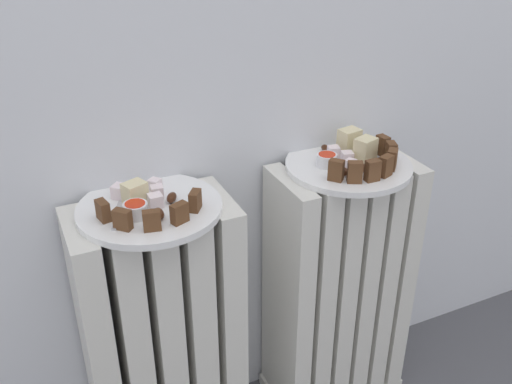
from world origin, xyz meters
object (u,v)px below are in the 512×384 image
(plate_left, at_px, (150,208))
(plate_right, at_px, (348,166))
(radiator_left, at_px, (163,344))
(fork, at_px, (120,213))
(radiator_right, at_px, (338,291))
(jam_bowl_right, at_px, (327,159))
(jam_bowl_left, at_px, (136,209))

(plate_left, bearing_deg, plate_right, 0.00)
(radiator_left, xyz_separation_m, fork, (-0.05, -0.01, 0.32))
(radiator_left, height_order, fork, fork)
(radiator_right, height_order, jam_bowl_right, jam_bowl_right)
(radiator_right, bearing_deg, fork, -179.13)
(plate_right, bearing_deg, fork, -179.13)
(plate_left, height_order, fork, fork)
(radiator_left, distance_m, jam_bowl_right, 0.49)
(radiator_right, bearing_deg, plate_right, 0.00)
(radiator_left, xyz_separation_m, radiator_right, (0.41, 0.00, 0.00))
(plate_left, height_order, jam_bowl_left, jam_bowl_left)
(plate_right, xyz_separation_m, jam_bowl_left, (-0.44, -0.03, 0.02))
(plate_left, relative_size, plate_right, 1.00)
(radiator_left, distance_m, plate_right, 0.51)
(plate_right, distance_m, jam_bowl_right, 0.05)
(plate_left, height_order, plate_right, same)
(jam_bowl_left, relative_size, fork, 0.44)
(radiator_right, xyz_separation_m, fork, (-0.46, -0.01, 0.32))
(plate_right, distance_m, jam_bowl_left, 0.44)
(radiator_right, height_order, jam_bowl_left, jam_bowl_left)
(radiator_right, bearing_deg, radiator_left, 180.00)
(fork, bearing_deg, plate_right, 0.87)
(plate_right, relative_size, jam_bowl_left, 6.14)
(radiator_left, xyz_separation_m, plate_left, (0.00, 0.00, 0.31))
(radiator_left, relative_size, plate_left, 2.39)
(plate_left, bearing_deg, radiator_right, 0.00)
(plate_left, distance_m, fork, 0.05)
(radiator_left, xyz_separation_m, jam_bowl_left, (-0.03, -0.03, 0.33))
(fork, bearing_deg, jam_bowl_right, 2.04)
(jam_bowl_left, bearing_deg, plate_left, 43.65)
(radiator_right, relative_size, fork, 6.47)
(radiator_left, distance_m, jam_bowl_left, 0.34)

